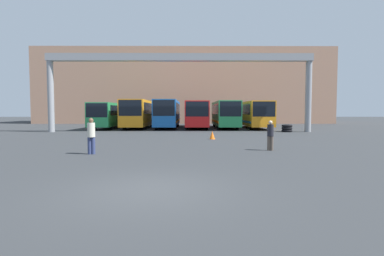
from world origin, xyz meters
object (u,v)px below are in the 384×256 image
Objects in this scene: bus_slot_0 at (111,114)px; traffic_cone at (212,135)px; bus_slot_2 at (168,112)px; bus_slot_5 at (254,113)px; bus_slot_3 at (196,113)px; pedestrian_mid_right at (91,135)px; pedestrian_near_right at (270,135)px; bus_slot_4 at (225,113)px; bus_slot_1 at (139,112)px; tire_stack at (287,128)px.

traffic_cone is at bearing -52.80° from bus_slot_0.
bus_slot_2 is 10.47m from bus_slot_5.
bus_slot_3 is 6.75× the size of pedestrian_mid_right.
bus_slot_4 is at bearing -72.92° from pedestrian_near_right.
bus_slot_1 is 13.89m from bus_slot_5.
bus_slot_0 is 1.11× the size of bus_slot_4.
pedestrian_mid_right reaches higher than tire_stack.
bus_slot_3 is (10.41, 0.06, 0.11)m from bus_slot_0.
bus_slot_0 is at bearing 177.88° from bus_slot_5.
pedestrian_mid_right is at bearing -119.52° from bus_slot_5.
bus_slot_4 is 6.64× the size of pedestrian_near_right.
tire_stack is (7.94, 7.57, 0.06)m from traffic_cone.
pedestrian_near_right reaches higher than traffic_cone.
bus_slot_5 is at bearing -1.45° from bus_slot_4.
pedestrian_mid_right is at bearing -129.79° from traffic_cone.
bus_slot_2 is 15.98m from traffic_cone.
pedestrian_near_right is (-3.47, -20.57, -0.98)m from bus_slot_5.
bus_slot_1 is at bearing 118.39° from traffic_cone.
pedestrian_near_right is 2.60× the size of traffic_cone.
bus_slot_5 is (10.41, -1.03, -0.09)m from bus_slot_2.
bus_slot_1 reaches higher than bus_slot_5.
tire_stack is (1.89, -6.69, -1.46)m from bus_slot_5.
bus_slot_4 is at bearing -2.29° from bus_slot_0.
bus_slot_0 reaches higher than tire_stack.
bus_slot_0 is 6.68× the size of pedestrian_mid_right.
bus_slot_3 is at bearing 170.01° from bus_slot_4.
bus_slot_4 is 3.47m from bus_slot_5.
bus_slot_4 is at bearing -7.71° from bus_slot_2.
bus_slot_2 is (3.47, 0.78, 0.00)m from bus_slot_1.
pedestrian_near_right is 6.83m from traffic_cone.
bus_slot_0 reaches higher than traffic_cone.
pedestrian_mid_right is (4.98, -22.51, -0.80)m from bus_slot_0.
bus_slot_5 is (17.36, -0.64, 0.10)m from bus_slot_0.
bus_slot_3 reaches higher than pedestrian_mid_right.
bus_slot_2 is 1.18× the size of bus_slot_4.
bus_slot_3 is 23.23m from pedestrian_mid_right.
bus_slot_5 reaches higher than pedestrian_mid_right.
bus_slot_2 is at bearing -104.68° from pedestrian_mid_right.
bus_slot_1 is at bearing 156.28° from tire_stack.
bus_slot_4 reaches higher than tire_stack.
pedestrian_near_right is at bearing -111.13° from tire_stack.
bus_slot_0 is 19.13× the size of traffic_cone.
tire_stack is (8.84, -7.39, -1.47)m from bus_slot_3.
bus_slot_3 is at bearing 0.31° from bus_slot_0.
bus_slot_1 is 22.18m from pedestrian_mid_right.
bus_slot_4 is 10.02× the size of tire_stack.
tire_stack reaches higher than traffic_cone.
pedestrian_mid_right is 2.86× the size of traffic_cone.
bus_slot_5 reaches higher than bus_slot_0.
bus_slot_5 is (6.94, -0.70, -0.01)m from bus_slot_3.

